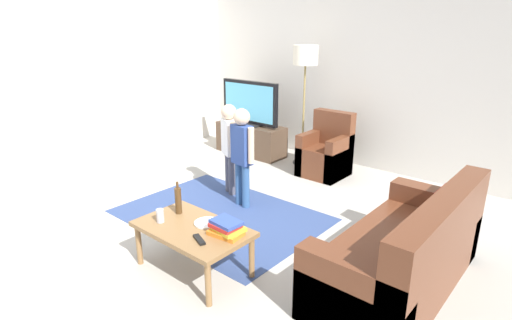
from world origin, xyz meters
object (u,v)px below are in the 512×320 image
child_near_tv (229,141)px  plate (207,223)px  tv_stand (251,140)px  coffee_table (193,232)px  couch (408,257)px  soda_can (160,216)px  tv_remote (199,240)px  floor_lamp (305,62)px  tv (250,104)px  bottle (178,200)px  book_stack (226,228)px  child_center (242,149)px  armchair (326,154)px

child_near_tv → plate: size_ratio=5.21×
tv_stand → coffee_table: tv_stand is taller
couch → soda_can: 2.09m
coffee_table → tv_remote: bearing=-28.6°
child_near_tv → coffee_table: (0.97, -1.46, -0.32)m
child_near_tv → soda_can: (0.69, -1.58, -0.21)m
floor_lamp → coffee_table: floor_lamp is taller
plate → tv_remote: bearing=-54.7°
tv → child_near_tv: 1.69m
soda_can → couch: bearing=30.9°
bottle → child_near_tv: bearing=116.3°
floor_lamp → bottle: size_ratio=5.86×
tv → bottle: 3.21m
coffee_table → plate: 0.14m
book_stack → child_center: bearing=127.5°
tv_stand → child_center: size_ratio=1.02×
bottle → plate: (0.35, 0.02, -0.12)m
tv_stand → tv_remote: (2.11, -3.02, 0.19)m
tv → child_near_tv: (0.91, -1.41, -0.16)m
couch → coffee_table: (-1.51, -0.95, 0.08)m
tv_stand → couch: 3.91m
child_near_tv → bottle: (0.67, -1.36, -0.14)m
armchair → tv_remote: 3.05m
bottle → plate: bottle is taller
book_stack → bottle: 0.62m
coffee_table → bottle: bearing=161.6°
book_stack → soda_can: (-0.59, -0.21, -0.00)m
book_stack → plate: bearing=174.3°
floor_lamp → tv_remote: 3.56m
tv → bottle: size_ratio=3.62×
couch → plate: 1.68m
child_center → book_stack: size_ratio=4.01×
tv_stand → child_center: 2.13m
book_stack → plate: size_ratio=1.33×
tv → plate: (1.94, -2.76, -0.42)m
bottle → tv_remote: bearing=-22.9°
coffee_table → tv_remote: tv_remote is taller
armchair → coffee_table: 2.89m
book_stack → soda_can: bearing=-160.2°
child_near_tv → tv: bearing=122.9°
tv_stand → bottle: bearing=-60.4°
floor_lamp → bottle: (0.66, -2.95, -1.00)m
tv_stand → tv: (-0.00, -0.02, 0.60)m
book_stack → coffee_table: bearing=-163.4°
coffee_table → child_near_tv: bearing=123.7°
bottle → plate: bearing=3.3°
couch → floor_lamp: (-2.47, 2.10, 1.25)m
tv → tv_remote: (2.11, -3.00, -0.42)m
coffee_table → bottle: 0.36m
bottle → soda_can: (0.02, -0.22, -0.07)m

